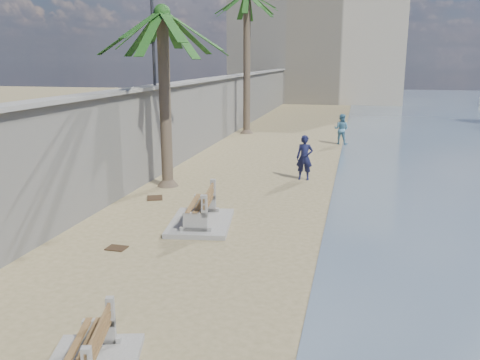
{
  "coord_description": "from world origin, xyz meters",
  "views": [
    {
      "loc": [
        2.75,
        -6.99,
        4.65
      ],
      "look_at": [
        -0.5,
        7.0,
        1.2
      ],
      "focal_mm": 38.0,
      "sensor_mm": 36.0,
      "label": 1
    }
  ],
  "objects_px": {
    "bench_far": "(200,210)",
    "person_b": "(341,127)",
    "palm_mid": "(162,15)",
    "person_a": "(305,154)",
    "bench_near": "(88,354)"
  },
  "relations": [
    {
      "from": "bench_near",
      "to": "person_a",
      "type": "height_order",
      "value": "person_a"
    },
    {
      "from": "palm_mid",
      "to": "person_a",
      "type": "relative_size",
      "value": 3.52
    },
    {
      "from": "palm_mid",
      "to": "person_b",
      "type": "bearing_deg",
      "value": 61.93
    },
    {
      "from": "bench_far",
      "to": "person_b",
      "type": "height_order",
      "value": "person_b"
    },
    {
      "from": "bench_near",
      "to": "bench_far",
      "type": "relative_size",
      "value": 0.85
    },
    {
      "from": "palm_mid",
      "to": "person_a",
      "type": "bearing_deg",
      "value": 24.02
    },
    {
      "from": "bench_near",
      "to": "person_b",
      "type": "bearing_deg",
      "value": 82.7
    },
    {
      "from": "palm_mid",
      "to": "person_b",
      "type": "distance_m",
      "value": 13.65
    },
    {
      "from": "palm_mid",
      "to": "person_a",
      "type": "xyz_separation_m",
      "value": [
        4.86,
        2.17,
        -5.11
      ]
    },
    {
      "from": "bench_near",
      "to": "person_a",
      "type": "bearing_deg",
      "value": 82.42
    },
    {
      "from": "bench_far",
      "to": "person_b",
      "type": "distance_m",
      "value": 15.64
    },
    {
      "from": "bench_far",
      "to": "person_a",
      "type": "distance_m",
      "value": 6.71
    },
    {
      "from": "person_b",
      "to": "bench_near",
      "type": "bearing_deg",
      "value": 96.81
    },
    {
      "from": "palm_mid",
      "to": "person_b",
      "type": "xyz_separation_m",
      "value": [
        5.94,
        11.14,
        -5.19
      ]
    },
    {
      "from": "person_a",
      "to": "person_b",
      "type": "height_order",
      "value": "person_a"
    }
  ]
}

